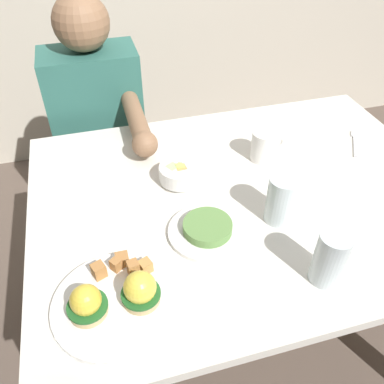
# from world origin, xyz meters

# --- Properties ---
(ground_plane) EXTENTS (6.00, 6.00, 0.00)m
(ground_plane) POSITION_xyz_m (0.00, 0.00, 0.00)
(ground_plane) COLOR brown
(dining_table) EXTENTS (1.20, 0.90, 0.74)m
(dining_table) POSITION_xyz_m (0.00, 0.00, 0.63)
(dining_table) COLOR white
(dining_table) RESTS_ON ground_plane
(eggs_benedict_plate) EXTENTS (0.27, 0.27, 0.09)m
(eggs_benedict_plate) POSITION_xyz_m (-0.40, -0.27, 0.77)
(eggs_benedict_plate) COLOR white
(eggs_benedict_plate) RESTS_ON dining_table
(fruit_bowl) EXTENTS (0.12, 0.12, 0.06)m
(fruit_bowl) POSITION_xyz_m (-0.17, 0.10, 0.77)
(fruit_bowl) COLOR white
(fruit_bowl) RESTS_ON dining_table
(coffee_mug) EXTENTS (0.11, 0.08, 0.09)m
(coffee_mug) POSITION_xyz_m (0.11, 0.14, 0.79)
(coffee_mug) COLOR white
(coffee_mug) RESTS_ON dining_table
(fork) EXTENTS (0.10, 0.14, 0.00)m
(fork) POSITION_xyz_m (0.44, 0.14, 0.74)
(fork) COLOR silver
(fork) RESTS_ON dining_table
(water_glass_far) EXTENTS (0.08, 0.08, 0.13)m
(water_glass_far) POSITION_xyz_m (0.04, -0.12, 0.80)
(water_glass_far) COLOR silver
(water_glass_far) RESTS_ON dining_table
(water_glass_extra) EXTENTS (0.07, 0.07, 0.14)m
(water_glass_extra) POSITION_xyz_m (0.06, -0.32, 0.80)
(water_glass_extra) COLOR silver
(water_glass_extra) RESTS_ON dining_table
(side_plate) EXTENTS (0.20, 0.20, 0.04)m
(side_plate) POSITION_xyz_m (-0.16, -0.12, 0.75)
(side_plate) COLOR white
(side_plate) RESTS_ON dining_table
(diner_person) EXTENTS (0.34, 0.54, 1.14)m
(diner_person) POSITION_xyz_m (-0.36, 0.60, 0.65)
(diner_person) COLOR #33333D
(diner_person) RESTS_ON ground_plane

